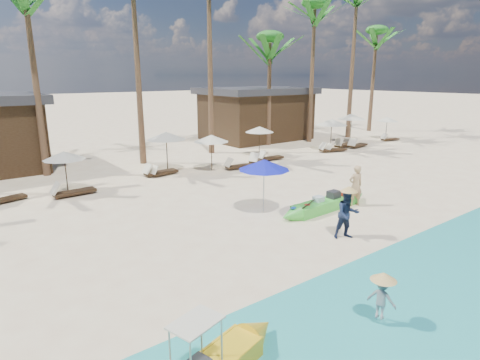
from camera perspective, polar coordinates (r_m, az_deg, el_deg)
ground at (r=13.07m, az=3.04°, el=-9.30°), size 240.00×240.00×0.00m
wet_sand_strip at (r=10.22m, az=22.26°, el=-17.77°), size 240.00×4.50×0.01m
green_canoe at (r=16.68m, az=12.17°, el=-3.35°), size 5.58×0.85×0.71m
tourist at (r=17.33m, az=16.11°, el=-0.77°), size 0.73×0.60×1.73m
vendor_green at (r=13.79m, az=15.02°, el=-4.72°), size 1.02×0.93×1.69m
vendor_yellow at (r=9.50m, az=19.50°, el=-15.52°), size 0.52×0.70×0.96m
blue_umbrella at (r=15.53m, az=3.45°, el=2.19°), size 2.01×2.01×2.16m
lounger_4_right at (r=19.94m, az=-30.72°, el=-2.30°), size 1.78×0.94×0.58m
resort_parasol_5 at (r=20.01m, az=-23.75°, el=3.21°), size 1.89×1.89×1.95m
lounger_5_left at (r=19.65m, az=-22.86°, el=-1.51°), size 1.94×0.65×0.65m
resort_parasol_6 at (r=22.82m, az=-10.46°, el=6.21°), size 2.20×2.20×2.27m
lounger_6_left at (r=22.26m, az=-10.94°, el=1.10°), size 1.68×0.75×0.55m
lounger_6_right at (r=22.29m, az=-11.50°, el=1.18°), size 1.92×0.64×0.65m
resort_parasol_7 at (r=22.83m, az=-4.11°, el=5.92°), size 1.99×1.99×2.05m
lounger_7_left at (r=23.40m, az=-0.27°, el=2.09°), size 1.88×0.79×0.62m
lounger_7_right at (r=24.98m, az=2.79°, el=2.91°), size 2.01×1.18×0.65m
resort_parasol_8 at (r=27.08m, az=2.79°, el=7.21°), size 1.93×1.93×1.99m
lounger_8_left at (r=25.83m, az=4.20°, el=3.24°), size 1.83×0.66×0.61m
resort_parasol_9 at (r=29.79m, az=12.93°, el=8.03°), size 2.21×2.21×2.28m
lounger_9_left at (r=29.35m, az=12.76°, el=4.32°), size 1.97×1.12×0.64m
lounger_9_right at (r=29.58m, az=13.42°, el=4.30°), size 1.68×0.79×0.55m
resort_parasol_10 at (r=33.99m, az=15.59°, el=8.69°), size 2.24×2.24×2.30m
lounger_10_left at (r=31.51m, az=14.43°, el=4.93°), size 2.04×0.95×0.67m
lounger_10_right at (r=31.65m, az=16.30°, el=4.84°), size 2.01×0.83×0.66m
resort_parasol_11 at (r=36.95m, az=20.21°, el=8.12°), size 1.79×1.79×1.84m
lounger_11_left at (r=35.82m, az=20.45°, el=5.53°), size 1.71×0.91×0.56m
palm_3 at (r=24.02m, az=-28.12°, el=20.89°), size 2.08×2.08×10.52m
palm_6 at (r=31.37m, az=4.26°, el=17.82°), size 2.08×2.08×8.51m
palm_7 at (r=33.51m, az=10.49°, el=20.76°), size 2.08×2.08×11.08m
palm_8 at (r=36.83m, az=16.15°, el=21.74°), size 2.08×2.08×12.70m
palm_9 at (r=41.60m, az=18.75°, el=17.73°), size 2.08×2.08×9.82m
pavilion_east at (r=34.49m, az=2.29°, el=9.49°), size 8.80×6.60×4.30m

